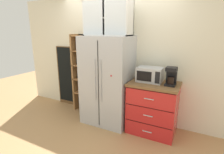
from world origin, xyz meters
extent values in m
plane|color=tan|center=(0.00, 0.00, 0.00)|extent=(10.73, 10.73, 0.00)
cube|color=silver|center=(0.00, 0.40, 1.27)|extent=(5.03, 0.10, 2.55)
cube|color=#B7BABF|center=(0.00, 0.01, 0.87)|extent=(0.93, 0.68, 1.73)
cube|color=black|center=(0.00, -0.34, 0.87)|extent=(0.01, 0.01, 1.60)
cylinder|color=#B7BABF|center=(-0.06, -0.35, 0.95)|extent=(0.02, 0.02, 0.78)
cylinder|color=#B7BABF|center=(0.06, -0.35, 0.95)|extent=(0.02, 0.02, 0.78)
cube|color=red|center=(0.26, -0.34, 1.08)|extent=(0.02, 0.01, 0.02)
cube|color=brown|center=(-0.74, 0.37, 0.88)|extent=(0.51, 0.04, 1.76)
cube|color=#9E7042|center=(-0.95, 0.21, 0.88)|extent=(0.04, 0.27, 1.76)
cube|color=#9E7042|center=(-0.53, 0.21, 0.88)|extent=(0.04, 0.27, 1.76)
cube|color=#9E7042|center=(-0.74, 0.21, 0.43)|extent=(0.45, 0.27, 0.02)
cylinder|color=silver|center=(-0.83, 0.23, 0.49)|extent=(0.07, 0.07, 0.09)
cylinder|color=#2D2D2D|center=(-0.83, 0.23, 0.47)|extent=(0.06, 0.06, 0.06)
cylinder|color=#B2B2B7|center=(-0.83, 0.23, 0.54)|extent=(0.06, 0.06, 0.01)
cylinder|color=silver|center=(-0.64, 0.21, 0.50)|extent=(0.06, 0.06, 0.13)
cylinder|color=#382316|center=(-0.64, 0.21, 0.49)|extent=(0.05, 0.05, 0.09)
cylinder|color=#B2B2B7|center=(-0.64, 0.21, 0.57)|extent=(0.06, 0.06, 0.01)
cube|color=#9E7042|center=(-0.74, 0.21, 0.75)|extent=(0.45, 0.27, 0.02)
cylinder|color=silver|center=(-0.86, 0.21, 0.81)|extent=(0.07, 0.07, 0.09)
cylinder|color=#B77A38|center=(-0.86, 0.21, 0.80)|extent=(0.06, 0.06, 0.06)
cylinder|color=#B2B2B7|center=(-0.86, 0.21, 0.86)|extent=(0.06, 0.06, 0.01)
cylinder|color=silver|center=(-0.75, 0.23, 0.81)|extent=(0.06, 0.06, 0.09)
cylinder|color=brown|center=(-0.75, 0.23, 0.80)|extent=(0.06, 0.06, 0.06)
cylinder|color=#B2B2B7|center=(-0.75, 0.23, 0.86)|extent=(0.06, 0.06, 0.01)
cylinder|color=silver|center=(-0.61, 0.22, 0.83)|extent=(0.08, 0.08, 0.14)
cylinder|color=#E0C67F|center=(-0.61, 0.22, 0.81)|extent=(0.07, 0.07, 0.09)
cylinder|color=#B2B2B7|center=(-0.61, 0.22, 0.91)|extent=(0.08, 0.08, 0.01)
cube|color=#9E7042|center=(-0.74, 0.21, 1.08)|extent=(0.45, 0.27, 0.02)
cylinder|color=silver|center=(-0.83, 0.21, 1.13)|extent=(0.07, 0.07, 0.10)
cylinder|color=beige|center=(-0.83, 0.21, 1.12)|extent=(0.06, 0.06, 0.07)
cylinder|color=#B2B2B7|center=(-0.83, 0.21, 1.19)|extent=(0.06, 0.06, 0.01)
cylinder|color=silver|center=(-0.65, 0.20, 1.15)|extent=(0.08, 0.08, 0.12)
cylinder|color=#CCB78C|center=(-0.65, 0.20, 1.13)|extent=(0.07, 0.07, 0.08)
cylinder|color=#B2B2B7|center=(-0.65, 0.20, 1.21)|extent=(0.08, 0.08, 0.01)
cube|color=#9E7042|center=(-0.74, 0.21, 1.40)|extent=(0.45, 0.27, 0.02)
cylinder|color=silver|center=(-0.84, 0.21, 1.46)|extent=(0.06, 0.06, 0.12)
cylinder|color=white|center=(-0.84, 0.21, 1.45)|extent=(0.05, 0.05, 0.08)
cylinder|color=#B2B2B7|center=(-0.84, 0.21, 1.53)|extent=(0.06, 0.06, 0.01)
cylinder|color=silver|center=(-0.64, 0.23, 1.47)|extent=(0.07, 0.07, 0.13)
cylinder|color=white|center=(-0.64, 0.23, 1.45)|extent=(0.06, 0.06, 0.09)
cylinder|color=#B2B2B7|center=(-0.64, 0.23, 1.55)|extent=(0.07, 0.07, 0.01)
cube|color=#9E7042|center=(-0.74, 0.21, 1.72)|extent=(0.45, 0.27, 0.02)
cube|color=red|center=(0.92, 0.04, 0.45)|extent=(0.83, 0.62, 0.90)
cube|color=brown|center=(0.92, 0.04, 0.92)|extent=(0.86, 0.65, 0.04)
cube|color=black|center=(0.92, -0.27, 0.29)|extent=(0.81, 0.00, 0.01)
cube|color=silver|center=(0.92, -0.28, 0.15)|extent=(0.16, 0.01, 0.01)
cube|color=black|center=(0.92, -0.27, 0.59)|extent=(0.81, 0.00, 0.01)
cube|color=silver|center=(0.92, -0.28, 0.45)|extent=(0.16, 0.01, 0.01)
cube|color=black|center=(0.92, -0.27, 0.88)|extent=(0.81, 0.00, 0.01)
cube|color=silver|center=(0.92, -0.28, 0.75)|extent=(0.16, 0.01, 0.01)
cube|color=#B7BABF|center=(0.82, 0.09, 1.07)|extent=(0.44, 0.32, 0.26)
cube|color=black|center=(0.76, -0.07, 1.07)|extent=(0.26, 0.01, 0.17)
cube|color=black|center=(0.99, -0.07, 1.07)|extent=(0.08, 0.01, 0.20)
cube|color=black|center=(1.19, 0.02, 0.95)|extent=(0.17, 0.20, 0.03)
cube|color=black|center=(1.19, 0.09, 1.09)|extent=(0.17, 0.06, 0.30)
cube|color=black|center=(1.19, 0.02, 1.22)|extent=(0.17, 0.20, 0.06)
cylinder|color=black|center=(1.19, 0.01, 1.03)|extent=(0.11, 0.11, 0.12)
cylinder|color=red|center=(0.92, 0.06, 0.98)|extent=(0.07, 0.07, 0.09)
torus|color=red|center=(0.97, 0.06, 0.98)|extent=(0.05, 0.01, 0.05)
cylinder|color=#8CA37F|center=(0.92, 0.01, 0.98)|extent=(0.09, 0.09, 0.08)
torus|color=#8CA37F|center=(0.98, 0.01, 0.98)|extent=(0.05, 0.01, 0.05)
cylinder|color=navy|center=(0.92, 0.05, 1.02)|extent=(0.06, 0.06, 0.18)
cone|color=navy|center=(0.92, 0.05, 1.12)|extent=(0.06, 0.06, 0.04)
cylinder|color=navy|center=(0.92, 0.05, 1.15)|extent=(0.02, 0.02, 0.07)
cylinder|color=black|center=(0.92, 0.05, 1.19)|extent=(0.02, 0.02, 0.01)
cube|color=silver|center=(0.00, 0.18, 2.05)|extent=(0.90, 0.02, 0.62)
cube|color=silver|center=(0.00, 0.03, 2.35)|extent=(0.90, 0.32, 0.02)
cube|color=silver|center=(0.00, 0.03, 1.74)|extent=(0.90, 0.32, 0.02)
cube|color=silver|center=(-0.44, 0.03, 2.05)|extent=(0.02, 0.32, 0.62)
cube|color=silver|center=(0.44, 0.03, 2.05)|extent=(0.02, 0.32, 0.62)
cube|color=silver|center=(0.00, 0.03, 2.05)|extent=(0.87, 0.30, 0.02)
cube|color=silver|center=(-0.22, -0.13, 2.05)|extent=(0.41, 0.01, 0.58)
cube|color=silver|center=(0.22, -0.13, 2.05)|extent=(0.41, 0.01, 0.58)
cylinder|color=silver|center=(-0.31, 0.03, 1.76)|extent=(0.05, 0.05, 0.00)
cylinder|color=silver|center=(-0.31, 0.03, 1.79)|extent=(0.01, 0.01, 0.07)
cone|color=silver|center=(-0.31, 0.03, 1.85)|extent=(0.06, 0.06, 0.05)
cylinder|color=silver|center=(0.00, 0.03, 1.76)|extent=(0.05, 0.05, 0.00)
cylinder|color=silver|center=(0.00, 0.03, 1.79)|extent=(0.01, 0.01, 0.07)
cone|color=silver|center=(0.00, 0.03, 1.85)|extent=(0.06, 0.06, 0.05)
cylinder|color=silver|center=(0.31, 0.03, 1.76)|extent=(0.05, 0.05, 0.00)
cylinder|color=silver|center=(0.31, 0.03, 1.79)|extent=(0.01, 0.01, 0.07)
cone|color=silver|center=(0.31, 0.03, 1.85)|extent=(0.06, 0.06, 0.05)
cylinder|color=white|center=(-0.27, 0.03, 2.09)|extent=(0.06, 0.06, 0.07)
cylinder|color=white|center=(0.00, 0.03, 2.09)|extent=(0.06, 0.06, 0.07)
cylinder|color=white|center=(0.27, 0.03, 2.09)|extent=(0.06, 0.06, 0.07)
cube|color=brown|center=(-1.31, 0.33, 0.73)|extent=(0.60, 0.04, 1.46)
cube|color=black|center=(-1.31, 0.31, 0.76)|extent=(0.54, 0.01, 1.36)
camera|label=1|loc=(1.60, -2.90, 1.81)|focal=27.89mm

